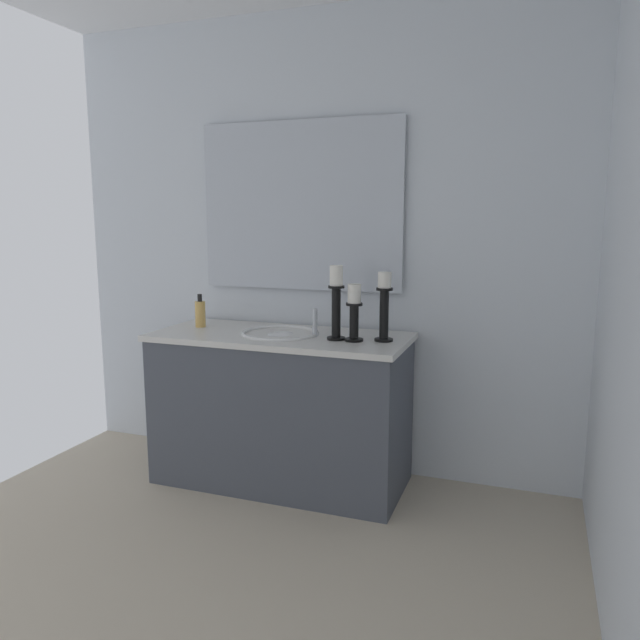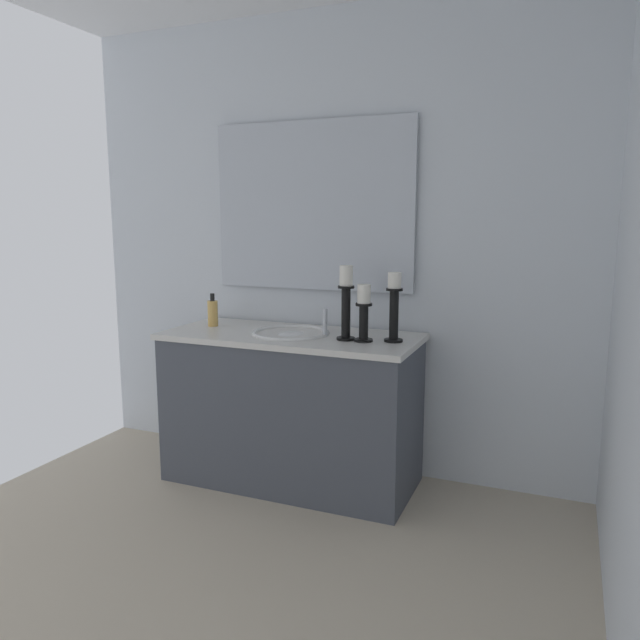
% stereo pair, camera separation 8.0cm
% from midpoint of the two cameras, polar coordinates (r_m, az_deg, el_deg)
% --- Properties ---
extents(floor, '(3.12, 2.90, 0.02)m').
position_cam_midpoint_polar(floor, '(2.40, -16.31, -26.31)').
color(floor, beige).
rests_on(floor, ground).
extents(wall_left, '(0.04, 2.90, 2.45)m').
position_cam_midpoint_polar(wall_left, '(3.33, -1.24, 6.91)').
color(wall_left, silver).
rests_on(wall_left, ground).
extents(vanity_cabinet, '(0.58, 1.32, 0.79)m').
position_cam_midpoint_polar(vanity_cabinet, '(3.21, -4.42, -8.28)').
color(vanity_cabinet, '#474C56').
rests_on(vanity_cabinet, ground).
extents(sink_basin, '(0.40, 0.40, 0.24)m').
position_cam_midpoint_polar(sink_basin, '(3.11, -4.49, -2.01)').
color(sink_basin, white).
rests_on(sink_basin, vanity_cabinet).
extents(mirror, '(0.02, 1.14, 0.90)m').
position_cam_midpoint_polar(mirror, '(3.31, -2.63, 10.65)').
color(mirror, silver).
extents(candle_holder_tall, '(0.09, 0.09, 0.33)m').
position_cam_midpoint_polar(candle_holder_tall, '(2.90, 5.29, 1.44)').
color(candle_holder_tall, black).
rests_on(candle_holder_tall, vanity_cabinet).
extents(candle_holder_short, '(0.09, 0.09, 0.28)m').
position_cam_midpoint_polar(candle_holder_short, '(2.90, 2.45, 0.85)').
color(candle_holder_short, black).
rests_on(candle_holder_short, vanity_cabinet).
extents(candle_holder_mid, '(0.09, 0.09, 0.36)m').
position_cam_midpoint_polar(candle_holder_mid, '(2.92, 0.75, 1.90)').
color(candle_holder_mid, black).
rests_on(candle_holder_mid, vanity_cabinet).
extents(soap_bottle, '(0.06, 0.06, 0.18)m').
position_cam_midpoint_polar(soap_bottle, '(3.36, -11.89, 0.62)').
color(soap_bottle, '#E5B259').
rests_on(soap_bottle, vanity_cabinet).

